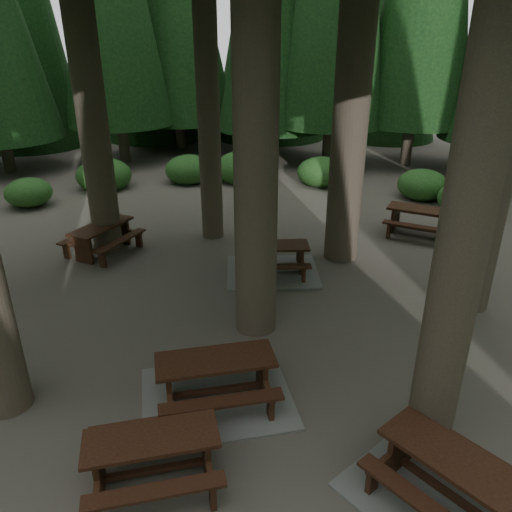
% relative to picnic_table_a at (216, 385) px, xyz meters
% --- Properties ---
extents(ground, '(80.00, 80.00, 0.00)m').
position_rel_picnic_table_a_xyz_m(ground, '(-0.60, 2.19, -0.30)').
color(ground, '#544D44').
rests_on(ground, ground).
extents(picnic_table_a, '(3.12, 2.89, 0.85)m').
position_rel_picnic_table_a_xyz_m(picnic_table_a, '(0.00, 0.00, 0.00)').
color(picnic_table_a, gray).
rests_on(picnic_table_a, ground).
extents(picnic_table_b, '(1.97, 2.24, 0.83)m').
position_rel_picnic_table_a_xyz_m(picnic_table_b, '(-4.77, 5.34, 0.25)').
color(picnic_table_b, black).
rests_on(picnic_table_b, ground).
extents(picnic_table_c, '(2.72, 2.42, 0.79)m').
position_rel_picnic_table_a_xyz_m(picnic_table_c, '(0.12, 5.01, -0.03)').
color(picnic_table_c, gray).
rests_on(picnic_table_c, ground).
extents(picnic_table_d, '(2.30, 2.03, 0.85)m').
position_rel_picnic_table_a_xyz_m(picnic_table_d, '(4.09, 8.48, 0.26)').
color(picnic_table_d, black).
rests_on(picnic_table_d, ground).
extents(picnic_table_e, '(2.25, 2.08, 0.79)m').
position_rel_picnic_table_a_xyz_m(picnic_table_e, '(-0.40, -1.78, 0.22)').
color(picnic_table_e, black).
rests_on(picnic_table_e, ground).
extents(picnic_table_f, '(3.14, 3.07, 0.82)m').
position_rel_picnic_table_a_xyz_m(picnic_table_f, '(3.55, -1.39, -0.01)').
color(picnic_table_f, gray).
rests_on(picnic_table_f, ground).
extents(shrub_ring, '(23.86, 24.64, 1.49)m').
position_rel_picnic_table_a_xyz_m(shrub_ring, '(0.11, 2.94, 0.10)').
color(shrub_ring, '#20551D').
rests_on(shrub_ring, ground).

